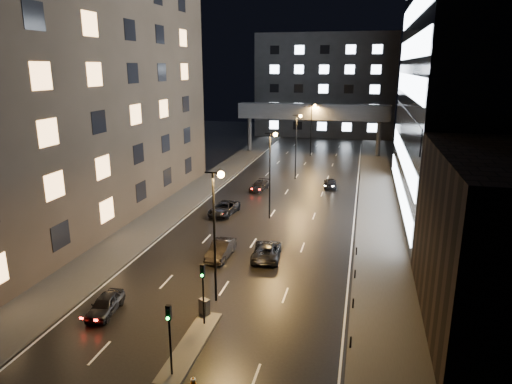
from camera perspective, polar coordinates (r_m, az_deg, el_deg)
ground at (r=64.94m, az=3.85°, el=0.02°), size 160.00×160.00×0.00m
sidewalk_left at (r=63.51m, az=-8.10°, el=-0.39°), size 5.00×110.00×0.15m
sidewalk_right at (r=59.35m, az=15.02°, el=-1.90°), size 5.00×110.00×0.15m
building_left at (r=56.32m, az=-23.22°, el=17.08°), size 15.00×48.00×40.00m
building_right_low at (r=34.19m, az=29.29°, el=-5.83°), size 10.00×18.00×12.00m
building_right_glass at (r=59.85m, az=29.30°, el=18.64°), size 20.00×36.00×45.00m
building_far at (r=120.29m, az=8.74°, el=13.03°), size 34.00×14.00×25.00m
skybridge at (r=92.76m, az=7.11°, el=9.84°), size 30.00×3.00×10.00m
median_island at (r=30.96m, az=-8.12°, el=-18.42°), size 1.60×8.00×0.15m
traffic_signal_near at (r=31.44m, az=-6.65°, el=-11.42°), size 0.28×0.34×4.40m
traffic_signal_far at (r=27.01m, az=-10.77°, el=-16.45°), size 0.28×0.34×4.40m
bollard_row at (r=32.88m, az=11.90°, el=-15.64°), size 0.12×25.12×0.90m
streetlight_near at (r=33.21m, az=-5.00°, el=-3.49°), size 1.45×0.50×10.15m
streetlight_mid_a at (r=51.90m, az=1.93°, el=3.50°), size 1.45×0.50×10.15m
streetlight_mid_b at (r=71.30m, az=5.17°, el=6.73°), size 1.45×0.50×10.15m
streetlight_far at (r=90.96m, az=7.03°, el=8.56°), size 1.45×0.50×10.15m
car_away_a at (r=35.51m, az=-18.32°, el=-13.20°), size 2.04×4.18×1.37m
car_away_b at (r=42.86m, az=-4.44°, el=-7.18°), size 1.75×4.79×1.57m
car_away_c at (r=54.93m, az=-4.04°, el=-2.06°), size 3.02×5.60×1.49m
car_away_d at (r=65.40m, az=0.38°, el=0.76°), size 2.38×4.72×1.31m
car_toward_a at (r=42.66m, az=1.34°, el=-7.32°), size 2.97×5.53×1.48m
car_toward_b at (r=67.97m, az=9.24°, el=1.12°), size 2.20×4.59×1.29m
utility_cabinet at (r=33.67m, az=-6.46°, el=-14.04°), size 0.85×0.71×1.16m
cone_a at (r=27.90m, az=-7.86°, el=-22.27°), size 0.42×0.42×0.49m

